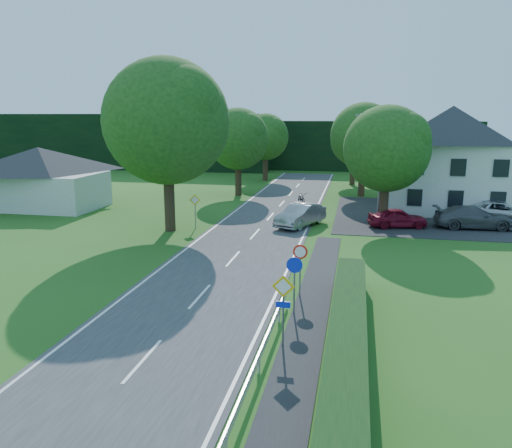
% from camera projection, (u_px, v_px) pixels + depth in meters
% --- Properties ---
extents(road, '(7.00, 80.00, 0.04)m').
position_uv_depth(road, '(241.00, 250.00, 29.65)').
color(road, '#353638').
rests_on(road, ground).
extents(parking_pad, '(14.00, 16.00, 0.04)m').
position_uv_depth(parking_pad, '(425.00, 215.00, 39.74)').
color(parking_pad, '#242426').
rests_on(parking_pad, ground).
extents(line_edge_left, '(0.12, 80.00, 0.01)m').
position_uv_depth(line_edge_left, '(189.00, 246.00, 30.28)').
color(line_edge_left, white).
rests_on(line_edge_left, road).
extents(line_edge_right, '(0.12, 80.00, 0.01)m').
position_uv_depth(line_edge_right, '(296.00, 252.00, 29.01)').
color(line_edge_right, white).
rests_on(line_edge_right, road).
extents(line_centre, '(0.12, 80.00, 0.01)m').
position_uv_depth(line_centre, '(241.00, 249.00, 29.64)').
color(line_centre, white).
rests_on(line_centre, road).
extents(tree_main, '(9.40, 9.40, 11.64)m').
position_uv_depth(tree_main, '(167.00, 146.00, 33.41)').
color(tree_main, '#194414').
rests_on(tree_main, ground).
extents(tree_left_far, '(7.00, 7.00, 8.58)m').
position_uv_depth(tree_left_far, '(238.00, 152.00, 48.85)').
color(tree_left_far, '#194414').
rests_on(tree_left_far, ground).
extents(tree_right_far, '(7.40, 7.40, 9.09)m').
position_uv_depth(tree_right_far, '(363.00, 150.00, 48.36)').
color(tree_right_far, '#194414').
rests_on(tree_right_far, ground).
extents(tree_left_back, '(6.60, 6.60, 8.07)m').
position_uv_depth(tree_left_back, '(265.00, 147.00, 60.29)').
color(tree_left_back, '#194414').
rests_on(tree_left_back, ground).
extents(tree_right_back, '(6.20, 6.20, 7.56)m').
position_uv_depth(tree_right_back, '(353.00, 152.00, 56.38)').
color(tree_right_back, '#194414').
rests_on(tree_right_back, ground).
extents(tree_right_mid, '(7.00, 7.00, 8.58)m').
position_uv_depth(tree_right_mid, '(386.00, 167.00, 34.72)').
color(tree_right_mid, '#194414').
rests_on(tree_right_mid, ground).
extents(treeline_left, '(44.00, 6.00, 8.00)m').
position_uv_depth(treeline_left, '(123.00, 141.00, 74.48)').
color(treeline_left, black).
rests_on(treeline_left, ground).
extents(treeline_right, '(30.00, 5.00, 7.00)m').
position_uv_depth(treeline_right, '(369.00, 146.00, 71.35)').
color(treeline_right, black).
rests_on(treeline_right, ground).
extents(bungalow_left, '(11.00, 6.50, 5.20)m').
position_uv_depth(bungalow_left, '(40.00, 177.00, 42.56)').
color(bungalow_left, beige).
rests_on(bungalow_left, ground).
extents(house_white, '(10.60, 8.40, 8.60)m').
position_uv_depth(house_white, '(450.00, 158.00, 41.28)').
color(house_white, silver).
rests_on(house_white, ground).
extents(streetlight, '(2.03, 0.18, 8.00)m').
position_uv_depth(streetlight, '(379.00, 162.00, 36.69)').
color(streetlight, slate).
rests_on(streetlight, ground).
extents(sign_priority_right, '(0.78, 0.09, 2.59)m').
position_uv_depth(sign_priority_right, '(283.00, 298.00, 16.92)').
color(sign_priority_right, slate).
rests_on(sign_priority_right, ground).
extents(sign_roundabout, '(0.64, 0.08, 2.37)m').
position_uv_depth(sign_roundabout, '(294.00, 274.00, 19.82)').
color(sign_roundabout, slate).
rests_on(sign_roundabout, ground).
extents(sign_speed_limit, '(0.64, 0.11, 2.37)m').
position_uv_depth(sign_speed_limit, '(300.00, 258.00, 21.71)').
color(sign_speed_limit, slate).
rests_on(sign_speed_limit, ground).
extents(sign_priority_left, '(0.78, 0.09, 2.44)m').
position_uv_depth(sign_priority_left, '(195.00, 205.00, 34.93)').
color(sign_priority_left, slate).
rests_on(sign_priority_left, ground).
extents(moving_car, '(3.47, 5.09, 1.59)m').
position_uv_depth(moving_car, '(300.00, 215.00, 35.73)').
color(moving_car, '#9F9EA2').
rests_on(moving_car, road).
extents(motorcycle, '(1.46, 2.28, 1.13)m').
position_uv_depth(motorcycle, '(302.00, 198.00, 44.27)').
color(motorcycle, black).
rests_on(motorcycle, road).
extents(parked_car_red, '(4.32, 2.46, 1.39)m').
position_uv_depth(parked_car_red, '(397.00, 218.00, 35.35)').
color(parked_car_red, maroon).
rests_on(parked_car_red, parking_pad).
extents(parked_car_silver_a, '(4.19, 1.97, 1.33)m').
position_uv_depth(parked_car_silver_a, '(412.00, 202.00, 42.07)').
color(parked_car_silver_a, '#B2B2B7').
rests_on(parked_car_silver_a, parking_pad).
extents(parked_car_grey, '(5.46, 2.56, 1.54)m').
position_uv_depth(parked_car_grey, '(473.00, 217.00, 35.07)').
color(parked_car_grey, '#505055').
rests_on(parked_car_grey, parking_pad).
extents(parked_car_silver_b, '(6.01, 3.47, 1.58)m').
position_uv_depth(parked_car_silver_b, '(501.00, 212.00, 37.04)').
color(parked_car_silver_b, silver).
rests_on(parked_car_silver_b, parking_pad).
extents(parasol, '(2.65, 2.68, 1.95)m').
position_uv_depth(parasol, '(416.00, 199.00, 41.55)').
color(parasol, red).
rests_on(parasol, parking_pad).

